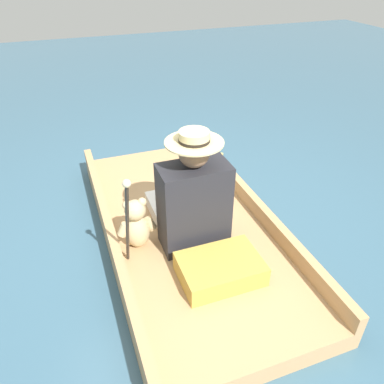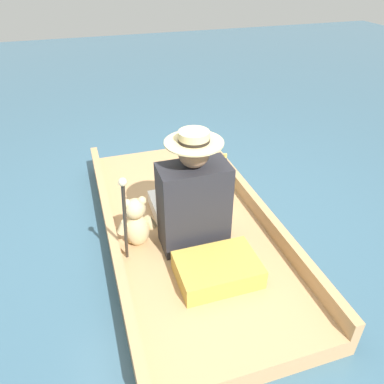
{
  "view_description": "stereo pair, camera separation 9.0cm",
  "coord_description": "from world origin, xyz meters",
  "px_view_note": "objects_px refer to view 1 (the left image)",
  "views": [
    {
      "loc": [
        -0.71,
        -2.09,
        1.87
      ],
      "look_at": [
        -0.02,
        -0.19,
        0.53
      ],
      "focal_mm": 35.0,
      "sensor_mm": 36.0,
      "label": 1
    },
    {
      "loc": [
        -0.63,
        -2.12,
        1.87
      ],
      "look_at": [
        -0.02,
        -0.19,
        0.53
      ],
      "focal_mm": 35.0,
      "sensor_mm": 36.0,
      "label": 2
    }
  ],
  "objects_px": {
    "walking_cane": "(127,219)",
    "champagne_bottle": "(221,171)",
    "wine_glass": "(219,195)",
    "seated_person": "(190,201)",
    "teddy_bear": "(137,225)"
  },
  "relations": [
    {
      "from": "walking_cane",
      "to": "champagne_bottle",
      "type": "bearing_deg",
      "value": 41.0
    },
    {
      "from": "walking_cane",
      "to": "champagne_bottle",
      "type": "height_order",
      "value": "walking_cane"
    },
    {
      "from": "wine_glass",
      "to": "walking_cane",
      "type": "distance_m",
      "value": 1.09
    },
    {
      "from": "champagne_bottle",
      "to": "seated_person",
      "type": "bearing_deg",
      "value": -130.47
    },
    {
      "from": "walking_cane",
      "to": "champagne_bottle",
      "type": "relative_size",
      "value": 2.61
    },
    {
      "from": "wine_glass",
      "to": "walking_cane",
      "type": "height_order",
      "value": "walking_cane"
    },
    {
      "from": "seated_person",
      "to": "wine_glass",
      "type": "distance_m",
      "value": 0.54
    },
    {
      "from": "wine_glass",
      "to": "walking_cane",
      "type": "bearing_deg",
      "value": -144.75
    },
    {
      "from": "seated_person",
      "to": "teddy_bear",
      "type": "bearing_deg",
      "value": 171.0
    },
    {
      "from": "seated_person",
      "to": "champagne_bottle",
      "type": "bearing_deg",
      "value": 44.88
    },
    {
      "from": "seated_person",
      "to": "champagne_bottle",
      "type": "height_order",
      "value": "seated_person"
    },
    {
      "from": "seated_person",
      "to": "champagne_bottle",
      "type": "distance_m",
      "value": 0.75
    },
    {
      "from": "teddy_bear",
      "to": "walking_cane",
      "type": "relative_size",
      "value": 0.49
    },
    {
      "from": "seated_person",
      "to": "teddy_bear",
      "type": "relative_size",
      "value": 2.16
    },
    {
      "from": "seated_person",
      "to": "walking_cane",
      "type": "xyz_separation_m",
      "value": [
        -0.47,
        -0.26,
        0.16
      ]
    }
  ]
}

